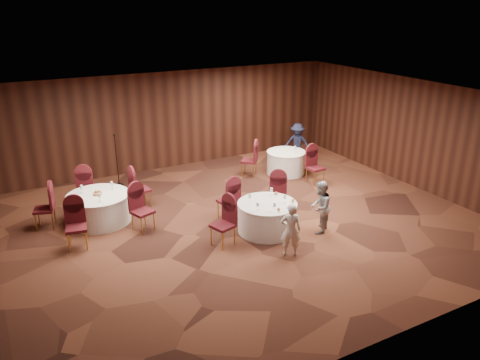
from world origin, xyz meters
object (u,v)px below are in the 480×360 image
table_right (286,162)px  woman_a (291,230)px  mic_stand (118,171)px  woman_b (320,207)px  table_left (99,208)px  table_main (267,217)px  man_c (297,143)px

table_right → woman_a: bearing=-122.2°
mic_stand → woman_b: (3.54, -5.41, 0.19)m
table_left → table_main: bearing=-35.1°
table_left → woman_a: (3.35, -3.72, 0.25)m
woman_b → mic_stand: bearing=-97.0°
table_main → woman_b: 1.31m
table_main → woman_b: woman_b is taller
table_left → man_c: size_ratio=1.15×
table_main → table_left: bearing=144.9°
table_right → woman_b: 4.21m
table_right → mic_stand: size_ratio=0.79×
table_right → woman_a: woman_a is taller
table_right → woman_a: (-2.84, -4.50, 0.25)m
table_right → woman_b: size_ratio=0.96×
table_main → man_c: (3.66, 4.05, 0.31)m
table_right → man_c: (0.98, 0.80, 0.31)m
table_main → table_right: same height
table_main → table_left: 4.28m
man_c → woman_b: bearing=-74.0°
table_main → table_right: size_ratio=1.15×
table_left → woman_a: bearing=-48.0°
table_right → woman_a: 5.33m
woman_b → table_right: bearing=-152.4°
table_left → mic_stand: bearing=65.1°
table_main → table_right: (2.68, 3.25, 0.00)m
woman_b → man_c: 5.34m
table_left → man_c: 7.35m
table_left → woman_a: size_ratio=1.27×
table_right → woman_b: bearing=-112.1°
man_c → table_main: bearing=-87.5°
mic_stand → woman_a: bearing=-69.3°
table_main → mic_stand: bearing=117.1°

